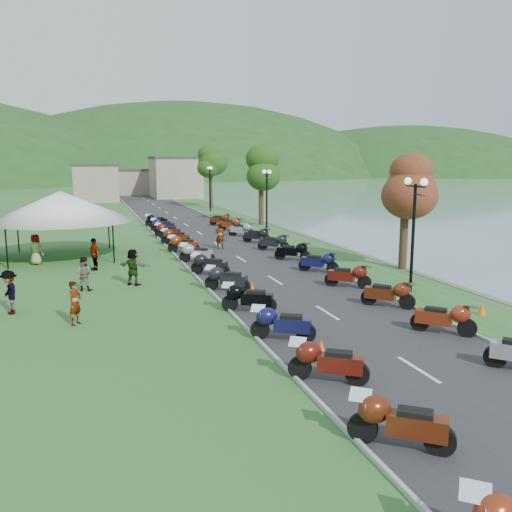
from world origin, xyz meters
TOP-DOWN VIEW (x-y plane):
  - road at (0.00, 40.00)m, footprint 7.00×120.00m
  - hills_backdrop at (0.00, 200.00)m, footprint 360.00×120.00m
  - far_building at (-2.00, 85.00)m, footprint 18.00×16.00m
  - moto_row_left at (-2.76, 18.77)m, footprint 2.60×55.07m
  - moto_row_right at (2.71, 23.10)m, footprint 2.60×44.75m
  - vendor_tent_main at (-10.03, 31.86)m, footprint 5.57×5.57m
  - tree_lakeside at (7.48, 22.53)m, footprint 2.65×2.65m
  - pedestrian_a at (-9.21, 17.42)m, footprint 0.69×0.72m
  - pedestrian_b at (-8.90, 22.67)m, footprint 0.85×0.66m
  - pedestrian_c at (-11.61, 19.60)m, footprint 0.77×1.19m
  - traffic_cone_near at (-2.11, 11.91)m, footprint 0.32×0.32m

SIDE VIEW (x-z plane):
  - hills_backdrop at x=0.00m, z-range -38.00..38.00m
  - pedestrian_a at x=-9.21m, z-range -0.79..0.79m
  - pedestrian_b at x=-8.90m, z-range -0.77..0.77m
  - pedestrian_c at x=-11.61m, z-range -0.85..0.85m
  - road at x=0.00m, z-range 0.00..0.02m
  - traffic_cone_near at x=-2.11m, z-range 0.00..0.49m
  - moto_row_left at x=-2.76m, z-range 0.00..1.10m
  - moto_row_right at x=2.71m, z-range 0.00..1.10m
  - vendor_tent_main at x=-10.03m, z-range 0.00..4.00m
  - far_building at x=-2.00m, z-range 0.00..5.00m
  - tree_lakeside at x=7.48m, z-range 0.00..7.37m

